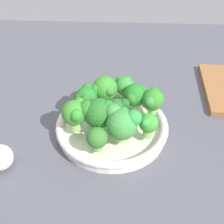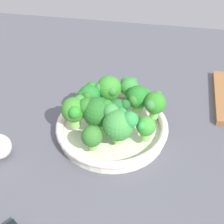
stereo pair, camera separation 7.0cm
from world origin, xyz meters
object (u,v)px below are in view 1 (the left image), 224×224
object	(u,v)px
broccoli_floret_3	(122,122)
bowl	(112,127)
broccoli_floret_6	(148,123)
broccoli_floret_8	(153,99)
broccoli_floret_9	(99,113)
broccoli_floret_10	(118,108)
broccoli_floret_1	(97,137)
broccoli_floret_4	(86,97)
broccoli_floret_0	(105,89)
broccoli_floret_7	(135,96)
garlic_bulb	(0,158)
broccoli_floret_2	(124,86)
broccoli_floret_5	(75,113)

from	to	relation	value
broccoli_floret_3	bowl	bearing A→B (deg)	-155.59
broccoli_floret_6	broccoli_floret_8	size ratio (longest dim) A/B	0.84
broccoli_floret_9	broccoli_floret_10	xyz separation A→B (cm)	(-3.30, 4.14, -1.18)
bowl	broccoli_floret_9	bearing A→B (deg)	-48.57
broccoli_floret_9	broccoli_floret_1	bearing A→B (deg)	0.90
broccoli_floret_3	broccoli_floret_4	xyz separation A→B (cm)	(-9.77, -8.72, -1.15)
broccoli_floret_0	broccoli_floret_7	size ratio (longest dim) A/B	1.08
broccoli_floret_1	broccoli_floret_4	xyz separation A→B (cm)	(-12.74, -3.65, 0.53)
garlic_bulb	broccoli_floret_1	bearing A→B (deg)	98.88
broccoli_floret_7	broccoli_floret_9	bearing A→B (deg)	-46.33
broccoli_floret_8	broccoli_floret_9	bearing A→B (deg)	-63.90
broccoli_floret_4	broccoli_floret_6	distance (cm)	16.40
broccoli_floret_4	broccoli_floret_7	distance (cm)	11.52
broccoli_floret_0	broccoli_floret_2	distance (cm)	5.15
broccoli_floret_0	broccoli_floret_2	bearing A→B (deg)	114.70
broccoli_floret_3	broccoli_floret_8	world-z (taller)	broccoli_floret_3
broccoli_floret_5	broccoli_floret_7	size ratio (longest dim) A/B	1.10
broccoli_floret_10	broccoli_floret_4	bearing A→B (deg)	-114.82
broccoli_floret_0	broccoli_floret_5	xyz separation A→B (cm)	(9.59, -5.79, 0.42)
broccoli_floret_2	broccoli_floret_10	world-z (taller)	broccoli_floret_2
broccoli_floret_10	broccoli_floret_1	bearing A→B (deg)	-23.77
broccoli_floret_1	broccoli_floret_2	size ratio (longest dim) A/B	0.86
broccoli_floret_4	broccoli_floret_7	world-z (taller)	broccoli_floret_7
broccoli_floret_9	broccoli_floret_5	bearing A→B (deg)	-88.27
broccoli_floret_0	broccoli_floret_2	world-z (taller)	broccoli_floret_0
broccoli_floret_8	broccoli_floret_9	world-z (taller)	broccoli_floret_9
broccoli_floret_4	broccoli_floret_10	distance (cm)	8.48
broccoli_floret_3	broccoli_floret_8	bearing A→B (deg)	142.24
bowl	broccoli_floret_2	xyz separation A→B (cm)	(-9.17, 2.57, 5.53)
broccoli_floret_1	broccoli_floret_2	world-z (taller)	broccoli_floret_2
bowl	broccoli_floret_0	size ratio (longest dim) A/B	3.61
broccoli_floret_5	broccoli_floret_10	bearing A→B (deg)	110.42
broccoli_floret_5	garlic_bulb	size ratio (longest dim) A/B	1.35
broccoli_floret_3	broccoli_floret_10	size ratio (longest dim) A/B	1.37
broccoli_floret_3	garlic_bulb	size ratio (longest dim) A/B	1.45
broccoli_floret_0	broccoli_floret_7	bearing A→B (deg)	75.71
broccoli_floret_0	broccoli_floret_6	size ratio (longest dim) A/B	1.26
broccoli_floret_8	broccoli_floret_9	xyz separation A→B (cm)	(5.85, -11.94, 0.45)
broccoli_floret_4	broccoli_floret_6	size ratio (longest dim) A/B	1.16
broccoli_floret_4	broccoli_floret_8	bearing A→B (deg)	86.27
broccoli_floret_5	garlic_bulb	xyz separation A→B (cm)	(8.85, -14.74, -5.13)
broccoli_floret_4	broccoli_floret_0	bearing A→B (deg)	121.55
broccoli_floret_1	broccoli_floret_8	xyz separation A→B (cm)	(-11.73, 11.85, 1.17)
broccoli_floret_9	broccoli_floret_0	bearing A→B (deg)	176.15
bowl	garlic_bulb	xyz separation A→B (cm)	(11.42, -22.63, 1.03)
broccoli_floret_6	broccoli_floret_7	size ratio (longest dim) A/B	0.85
broccoli_floret_2	broccoli_floret_3	xyz separation A→B (cm)	(14.49, -0.15, 0.89)
broccoli_floret_1	broccoli_floret_10	distance (cm)	10.05
bowl	broccoli_floret_9	world-z (taller)	broccoli_floret_9
broccoli_floret_7	broccoli_floret_9	world-z (taller)	broccoli_floret_9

